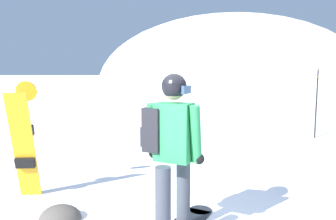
{
  "coord_description": "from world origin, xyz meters",
  "views": [
    {
      "loc": [
        -0.47,
        -3.47,
        1.73
      ],
      "look_at": [
        -0.09,
        2.7,
        1.0
      ],
      "focal_mm": 34.87,
      "sensor_mm": 36.0,
      "label": 1
    }
  ],
  "objects_px": {
    "spare_snowboard": "(24,141)",
    "rock_dark": "(60,219)",
    "snowboarder_main": "(171,153)",
    "piste_marker_near": "(317,98)"
  },
  "relations": [
    {
      "from": "spare_snowboard",
      "to": "rock_dark",
      "type": "xyz_separation_m",
      "value": [
        0.61,
        -0.65,
        -0.81
      ]
    },
    {
      "from": "snowboarder_main",
      "to": "rock_dark",
      "type": "xyz_separation_m",
      "value": [
        -1.27,
        0.55,
        -0.92
      ]
    },
    {
      "from": "spare_snowboard",
      "to": "rock_dark",
      "type": "height_order",
      "value": "spare_snowboard"
    },
    {
      "from": "piste_marker_near",
      "to": "snowboarder_main",
      "type": "bearing_deg",
      "value": -129.77
    },
    {
      "from": "snowboarder_main",
      "to": "piste_marker_near",
      "type": "distance_m",
      "value": 6.48
    },
    {
      "from": "snowboarder_main",
      "to": "piste_marker_near",
      "type": "height_order",
      "value": "piste_marker_near"
    },
    {
      "from": "spare_snowboard",
      "to": "rock_dark",
      "type": "relative_size",
      "value": 3.27
    },
    {
      "from": "snowboarder_main",
      "to": "piste_marker_near",
      "type": "relative_size",
      "value": 0.93
    },
    {
      "from": "spare_snowboard",
      "to": "rock_dark",
      "type": "distance_m",
      "value": 1.21
    },
    {
      "from": "spare_snowboard",
      "to": "rock_dark",
      "type": "bearing_deg",
      "value": -46.73
    }
  ]
}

